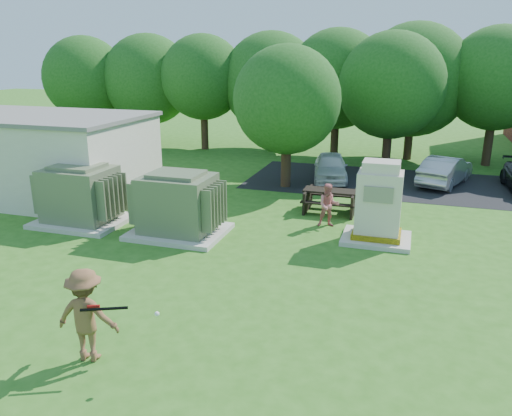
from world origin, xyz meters
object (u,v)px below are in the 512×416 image
(transformer_left, at_px, (80,196))
(generator_cabinet, at_px, (379,207))
(person_at_picnic, at_px, (329,205))
(batter, at_px, (86,315))
(transformer_right, at_px, (178,206))
(car_silver_a, at_px, (445,170))
(picnic_table, at_px, (331,198))
(car_white, at_px, (330,167))

(transformer_left, distance_m, generator_cabinet, 10.00)
(transformer_left, xyz_separation_m, person_at_picnic, (8.21, 2.23, -0.22))
(batter, bearing_deg, transformer_right, -86.24)
(transformer_right, bearing_deg, generator_cabinet, 11.98)
(generator_cabinet, distance_m, car_silver_a, 8.49)
(batter, relative_size, person_at_picnic, 1.25)
(transformer_right, height_order, picnic_table, transformer_right)
(transformer_right, xyz_separation_m, car_white, (3.49, 8.76, -0.34))
(transformer_right, relative_size, car_white, 0.81)
(car_silver_a, bearing_deg, car_white, 27.63)
(person_at_picnic, bearing_deg, picnic_table, 80.39)
(person_at_picnic, relative_size, car_silver_a, 0.38)
(car_white, bearing_deg, car_silver_a, -2.56)
(picnic_table, xyz_separation_m, car_white, (-0.83, 4.91, 0.10))
(transformer_left, relative_size, car_silver_a, 0.77)
(generator_cabinet, distance_m, car_white, 7.94)
(batter, distance_m, car_white, 15.75)
(transformer_right, bearing_deg, car_silver_a, 47.94)
(generator_cabinet, distance_m, batter, 9.46)
(generator_cabinet, xyz_separation_m, person_at_picnic, (-1.70, 0.91, -0.37))
(transformer_right, height_order, car_white, transformer_right)
(transformer_left, xyz_separation_m, generator_cabinet, (9.91, 1.32, 0.15))
(transformer_left, xyz_separation_m, car_white, (7.19, 8.76, -0.34))
(generator_cabinet, bearing_deg, person_at_picnic, 151.73)
(transformer_left, relative_size, car_white, 0.81)
(transformer_left, relative_size, batter, 1.61)
(generator_cabinet, bearing_deg, batter, -120.24)
(person_at_picnic, distance_m, car_white, 6.61)
(batter, height_order, car_white, batter)
(transformer_right, bearing_deg, transformer_left, 180.00)
(generator_cabinet, bearing_deg, picnic_table, 126.64)
(transformer_left, relative_size, generator_cabinet, 1.17)
(transformer_left, xyz_separation_m, batter, (5.15, -6.85, -0.04))
(picnic_table, bearing_deg, generator_cabinet, -53.36)
(picnic_table, bearing_deg, car_silver_a, 53.10)
(car_silver_a, bearing_deg, picnic_table, 72.78)
(picnic_table, relative_size, person_at_picnic, 1.33)
(transformer_right, bearing_deg, picnic_table, 41.67)
(transformer_right, distance_m, person_at_picnic, 5.04)
(transformer_right, xyz_separation_m, car_silver_a, (8.54, 9.47, -0.32))
(car_white, bearing_deg, batter, -107.99)
(batter, height_order, person_at_picnic, batter)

